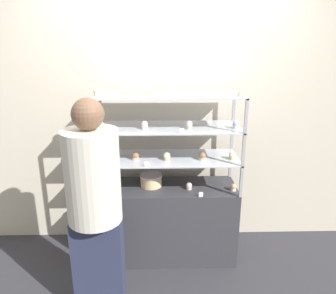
{
  "coord_description": "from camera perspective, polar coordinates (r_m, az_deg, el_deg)",
  "views": [
    {
      "loc": [
        -0.07,
        -2.77,
        2.01
      ],
      "look_at": [
        0.0,
        0.0,
        1.11
      ],
      "focal_mm": 35.0,
      "sensor_mm": 36.0,
      "label": 1
    }
  ],
  "objects": [
    {
      "name": "ground_plane",
      "position": [
        3.42,
        0.0,
        -18.0
      ],
      "size": [
        20.0,
        20.0,
        0.0
      ],
      "primitive_type": "plane",
      "color": "#2D2D33"
    },
    {
      "name": "back_wall",
      "position": [
        3.23,
        -0.17,
        5.28
      ],
      "size": [
        8.0,
        0.05,
        2.6
      ],
      "color": "beige",
      "rests_on": "ground_plane"
    },
    {
      "name": "display_base",
      "position": [
        3.22,
        0.0,
        -12.76
      ],
      "size": [
        1.26,
        0.47,
        0.73
      ],
      "color": "#333338",
      "rests_on": "ground_plane"
    },
    {
      "name": "display_riser_lower",
      "position": [
        2.95,
        0.0,
        -2.16
      ],
      "size": [
        1.26,
        0.47,
        0.28
      ],
      "color": "#99999E",
      "rests_on": "display_base"
    },
    {
      "name": "display_riser_middle",
      "position": [
        2.86,
        0.0,
        3.19
      ],
      "size": [
        1.26,
        0.47,
        0.28
      ],
      "color": "#99999E",
      "rests_on": "display_riser_lower"
    },
    {
      "name": "display_riser_upper",
      "position": [
        2.8,
        0.0,
        8.83
      ],
      "size": [
        1.26,
        0.47,
        0.28
      ],
      "color": "#99999E",
      "rests_on": "display_riser_middle"
    },
    {
      "name": "layer_cake_centerpiece",
      "position": [
        3.05,
        -2.98,
        -5.79
      ],
      "size": [
        0.2,
        0.2,
        0.11
      ],
      "color": "#DBBC84",
      "rests_on": "display_base"
    },
    {
      "name": "sheet_cake_frosted",
      "position": [
        2.81,
        -5.23,
        9.73
      ],
      "size": [
        0.26,
        0.16,
        0.06
      ],
      "color": "#DBBC84",
      "rests_on": "display_riser_upper"
    },
    {
      "name": "cupcake_0",
      "position": [
        2.99,
        -11.04,
        -7.16
      ],
      "size": [
        0.05,
        0.05,
        0.06
      ],
      "color": "#CCB28C",
      "rests_on": "display_base"
    },
    {
      "name": "cupcake_1",
      "position": [
        2.99,
        3.68,
        -6.82
      ],
      "size": [
        0.05,
        0.05,
        0.06
      ],
      "color": "#CCB28C",
      "rests_on": "display_base"
    },
    {
      "name": "cupcake_2",
      "position": [
        3.02,
        11.32,
        -6.9
      ],
      "size": [
        0.05,
        0.05,
        0.06
      ],
      "color": "beige",
      "rests_on": "display_base"
    },
    {
      "name": "price_tag_0",
      "position": [
        2.87,
        5.76,
        -8.21
      ],
      "size": [
        0.04,
        0.0,
        0.04
      ],
      "color": "white",
      "rests_on": "display_base"
    },
    {
      "name": "cupcake_3",
      "position": [
        2.91,
        -11.02,
        -1.76
      ],
      "size": [
        0.06,
        0.06,
        0.07
      ],
      "color": "beige",
      "rests_on": "display_riser_lower"
    },
    {
      "name": "cupcake_4",
      "position": [
        2.9,
        -5.7,
        -1.58
      ],
      "size": [
        0.06,
        0.06,
        0.07
      ],
      "color": "#CCB28C",
      "rests_on": "display_riser_lower"
    },
    {
      "name": "cupcake_5",
      "position": [
        2.87,
        -0.21,
        -1.69
      ],
      "size": [
        0.06,
        0.06,
        0.07
      ],
      "color": "#CCB28C",
      "rests_on": "display_riser_lower"
    },
    {
      "name": "cupcake_6",
      "position": [
        2.89,
        5.98,
        -1.63
      ],
      "size": [
        0.06,
        0.06,
        0.07
      ],
      "color": "#CCB28C",
      "rests_on": "display_riser_lower"
    },
    {
      "name": "cupcake_7",
      "position": [
        2.95,
        11.12,
        -1.49
      ],
      "size": [
        0.06,
        0.06,
        0.07
      ],
      "color": "#CCB28C",
      "rests_on": "display_riser_lower"
    },
    {
      "name": "price_tag_1",
      "position": [
        2.73,
        -3.71,
        -2.98
      ],
      "size": [
        0.04,
        0.0,
        0.04
      ],
      "color": "white",
      "rests_on": "display_riser_lower"
    },
    {
      "name": "cupcake_8",
      "position": [
        2.85,
        -11.75,
        3.83
      ],
      "size": [
        0.06,
        0.06,
        0.07
      ],
      "color": "#CCB28C",
      "rests_on": "display_riser_middle"
    },
    {
      "name": "cupcake_9",
      "position": [
        2.78,
        -4.1,
        3.8
      ],
      "size": [
        0.06,
        0.06,
        0.07
      ],
      "color": "beige",
      "rests_on": "display_riser_middle"
    },
    {
      "name": "cupcake_10",
      "position": [
        2.79,
        3.7,
        3.84
      ],
      "size": [
        0.06,
        0.06,
        0.07
      ],
      "color": "#CCB28C",
      "rests_on": "display_riser_middle"
    },
    {
      "name": "cupcake_11",
      "position": [
        2.86,
        11.74,
        3.85
      ],
      "size": [
        0.06,
        0.06,
        0.07
      ],
      "color": "beige",
      "rests_on": "display_riser_middle"
    },
    {
      "name": "price_tag_2",
      "position": [
        2.65,
        2.44,
        2.83
      ],
      "size": [
        0.04,
        0.0,
        0.04
      ],
      "color": "white",
      "rests_on": "display_riser_middle"
    },
    {
      "name": "cupcake_12",
      "position": [
        2.74,
        -12.35,
        9.28
      ],
      "size": [
        0.05,
        0.05,
        0.07
      ],
      "color": "#CCB28C",
      "rests_on": "display_riser_upper"
    },
    {
      "name": "cupcake_13",
      "position": [
        2.68,
        0.32,
        9.48
      ],
      "size": [
        0.05,
        0.05,
        0.07
      ],
      "color": "beige",
      "rests_on": "display_riser_upper"
    },
    {
      "name": "cupcake_14",
      "position": [
        2.75,
        12.52,
        9.29
      ],
      "size": [
        0.05,
        0.05,
        0.07
      ],
      "color": "#CCB28C",
      "rests_on": "display_riser_upper"
    },
    {
      "name": "price_tag_3",
      "position": [
        2.58,
        0.17,
        8.92
      ],
      "size": [
        0.04,
        0.0,
        0.04
      ],
      "color": "white",
      "rests_on": "display_riser_upper"
    },
    {
      "name": "customer_figure",
      "position": [
        2.44,
        -12.64,
        -9.81
      ],
      "size": [
        0.39,
        0.39,
        1.66
      ],
      "color": "#282D47",
      "rests_on": "ground_plane"
    }
  ]
}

